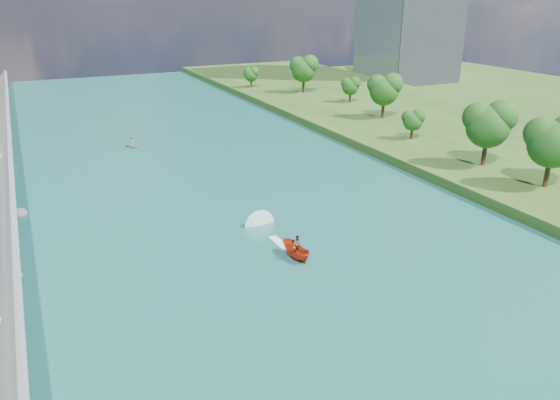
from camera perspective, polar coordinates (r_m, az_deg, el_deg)
ground at (r=50.25m, az=4.10°, el=-8.76°), size 260.00×260.00×0.00m
river_water at (r=66.56m, az=-4.37°, el=-0.96°), size 55.00×240.00×0.10m
berm_east at (r=94.97m, az=24.72°, el=4.35°), size 44.00×240.00×1.50m
riprap_bank at (r=61.75m, az=-27.15°, el=-3.42°), size 4.40×236.00×4.35m
trees_east at (r=89.75m, az=18.64°, el=8.04°), size 16.25×138.13×10.90m
motorboat at (r=55.53m, az=0.92°, el=-4.72°), size 3.60×18.89×2.14m
raft at (r=95.91m, az=-15.19°, el=5.55°), size 2.96×3.22×1.72m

